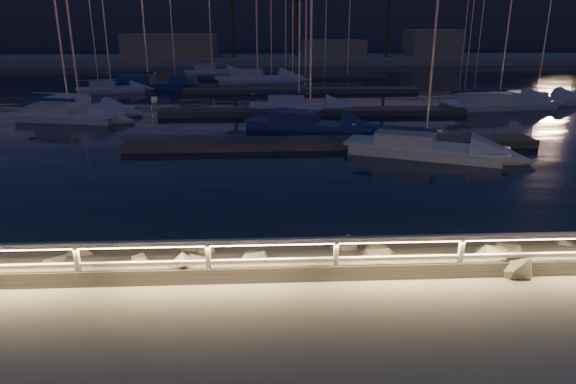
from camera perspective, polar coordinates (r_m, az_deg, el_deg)
The scene contains 19 objects.
ground at distance 12.93m, azimuth 14.20°, elevation -9.05°, with size 400.00×400.00×0.00m, color gray.
harbor_water at distance 42.85m, azimuth 2.13°, elevation 9.33°, with size 400.00×440.00×0.60m.
guard_rail at distance 12.57m, azimuth 14.18°, elevation -5.94°, with size 44.11×0.12×1.06m.
riprap at distance 15.42m, azimuth 24.95°, elevation -6.42°, with size 36.60×3.00×1.44m.
floating_docks at distance 44.02m, azimuth 1.99°, elevation 10.33°, with size 22.00×36.00×0.40m.
far_shore at distance 85.23m, azimuth -0.48°, elevation 14.76°, with size 160.00×14.00×5.20m.
palm_center at distance 84.16m, azimuth 1.07°, elevation 20.50°, with size 3.00×3.00×9.70m.
distant_hills at distance 145.78m, azimuth -10.65°, elevation 17.77°, with size 230.00×37.50×18.00m.
sailboat_a at distance 38.13m, azimuth -23.33°, elevation 7.94°, with size 7.55×3.78×12.47m.
sailboat_b at distance 31.56m, azimuth 2.05°, elevation 7.52°, with size 8.17×5.35×13.63m.
sailboat_c at distance 26.78m, azimuth 14.52°, elevation 4.89°, with size 8.08×5.27×13.41m.
sailboat_e at distance 40.63m, azimuth -22.34°, elevation 8.65°, with size 7.89×3.96×13.02m.
sailboat_f at distance 38.84m, azimuth 0.92°, elevation 9.57°, with size 7.47×2.64×12.53m.
sailboat_h at distance 43.31m, azimuth 22.05°, elevation 9.19°, with size 9.37×3.94×15.37m.
sailboat_i at distance 52.03m, azimuth -19.21°, elevation 10.83°, with size 6.48×3.73×10.73m.
sailboat_k at distance 57.77m, azimuth -3.66°, elevation 12.52°, with size 9.57×4.10×15.74m.
sailboat_l at distance 46.69m, azimuth 25.64°, elevation 9.27°, with size 8.13×3.56×13.30m.
sailboat_m at distance 66.46m, azimuth -8.59°, elevation 13.11°, with size 7.34×3.49×12.13m.
sailboat_n at distance 54.19m, azimuth -15.47°, elevation 11.52°, with size 8.93×3.47×14.85m.
Camera 1 is at (-3.68, -10.92, 5.86)m, focal length 32.00 mm.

